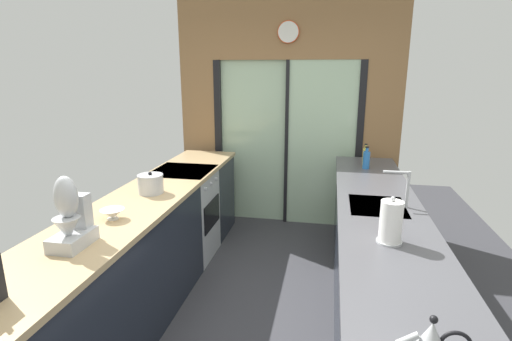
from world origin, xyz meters
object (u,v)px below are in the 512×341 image
at_px(stand_mixer, 71,220).
at_px(paper_towel_roll, 391,222).
at_px(mixing_bowl, 112,214).
at_px(soap_bottle_near, 366,159).
at_px(soap_bottle_far, 365,156).
at_px(stock_pot, 151,184).
at_px(oven_range, 185,214).

bearing_deg(stand_mixer, paper_towel_roll, 12.44).
distance_m(mixing_bowl, soap_bottle_near, 2.49).
xyz_separation_m(stand_mixer, soap_bottle_far, (1.78, 2.30, -0.07)).
height_order(stock_pot, soap_bottle_near, soap_bottle_near).
relative_size(oven_range, mixing_bowl, 5.73).
height_order(oven_range, paper_towel_roll, paper_towel_roll).
relative_size(oven_range, stand_mixer, 2.19).
distance_m(stock_pot, paper_towel_roll, 1.88).
distance_m(stand_mixer, soap_bottle_near, 2.80).
distance_m(stand_mixer, stock_pot, 1.00).
bearing_deg(stand_mixer, soap_bottle_near, 50.43).
bearing_deg(oven_range, stock_pot, -88.56).
height_order(mixing_bowl, soap_bottle_far, soap_bottle_far).
relative_size(oven_range, soap_bottle_far, 4.04).
distance_m(oven_range, soap_bottle_near, 1.93).
relative_size(mixing_bowl, soap_bottle_far, 0.70).
xyz_separation_m(oven_range, mixing_bowl, (0.02, -1.32, 0.50)).
xyz_separation_m(mixing_bowl, soap_bottle_near, (1.78, 1.74, 0.06)).
bearing_deg(paper_towel_roll, oven_range, 143.30).
bearing_deg(paper_towel_roll, stock_pot, 161.21).
bearing_deg(paper_towel_roll, soap_bottle_far, 90.00).
height_order(stand_mixer, soap_bottle_near, stand_mixer).
bearing_deg(oven_range, paper_towel_roll, -36.70).
xyz_separation_m(soap_bottle_near, paper_towel_roll, (0.00, -1.76, 0.03)).
relative_size(soap_bottle_near, paper_towel_roll, 0.80).
height_order(stock_pot, paper_towel_roll, paper_towel_roll).
bearing_deg(soap_bottle_near, paper_towel_roll, -90.00).
height_order(oven_range, soap_bottle_near, soap_bottle_near).
relative_size(stand_mixer, soap_bottle_far, 1.84).
bearing_deg(paper_towel_roll, stand_mixer, -167.56).
relative_size(oven_range, paper_towel_roll, 3.26).
height_order(stand_mixer, stock_pot, stand_mixer).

